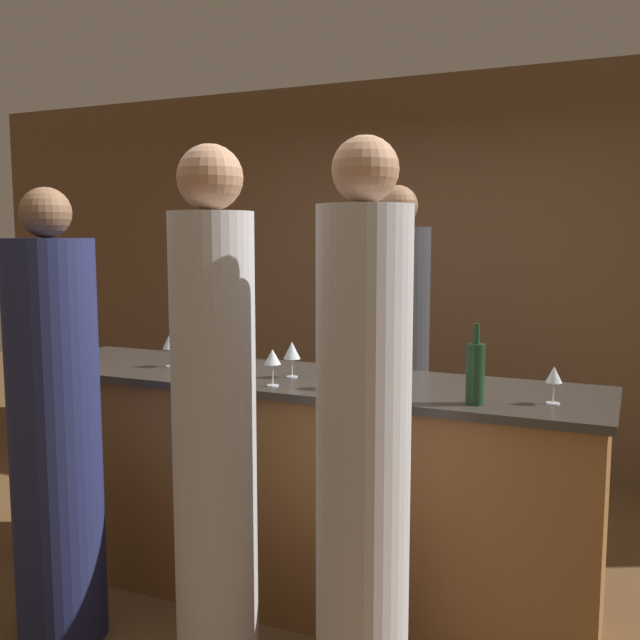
# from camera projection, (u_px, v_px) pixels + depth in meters

# --- Properties ---
(ground_plane) EXTENTS (14.00, 14.00, 0.00)m
(ground_plane) POSITION_uv_depth(u_px,v_px,m) (294.00, 590.00, 3.37)
(ground_plane) COLOR brown
(back_wall) EXTENTS (8.00, 0.08, 2.80)m
(back_wall) POSITION_uv_depth(u_px,v_px,m) (425.00, 273.00, 5.20)
(back_wall) COLOR brown
(back_wall) RESTS_ON ground_plane
(bar_counter) EXTENTS (2.76, 0.70, 1.03)m
(bar_counter) POSITION_uv_depth(u_px,v_px,m) (293.00, 485.00, 3.31)
(bar_counter) COLOR brown
(bar_counter) RESTS_ON ground_plane
(bartender) EXTENTS (0.37, 0.37, 1.94)m
(bartender) POSITION_uv_depth(u_px,v_px,m) (395.00, 377.00, 3.90)
(bartender) COLOR #2D2D33
(bartender) RESTS_ON ground_plane
(guest_0) EXTENTS (0.36, 0.36, 1.86)m
(guest_0) POSITION_uv_depth(u_px,v_px,m) (56.00, 435.00, 2.90)
(guest_0) COLOR #1E234C
(guest_0) RESTS_ON ground_plane
(guest_1) EXTENTS (0.31, 0.31, 1.98)m
(guest_1) POSITION_uv_depth(u_px,v_px,m) (363.00, 460.00, 2.33)
(guest_1) COLOR #B2B2B7
(guest_1) RESTS_ON ground_plane
(guest_2) EXTENTS (0.30, 0.30, 1.98)m
(guest_2) POSITION_uv_depth(u_px,v_px,m) (215.00, 441.00, 2.52)
(guest_2) COLOR #B2B2B7
(guest_2) RESTS_ON ground_plane
(wine_bottle_0) EXTENTS (0.07, 0.07, 0.31)m
(wine_bottle_0) POSITION_uv_depth(u_px,v_px,m) (475.00, 372.00, 2.69)
(wine_bottle_0) COLOR #19381E
(wine_bottle_0) RESTS_ON bar_counter
(wine_glass_0) EXTENTS (0.07, 0.07, 0.17)m
(wine_glass_0) POSITION_uv_depth(u_px,v_px,m) (221.00, 348.00, 3.22)
(wine_glass_0) COLOR silver
(wine_glass_0) RESTS_ON bar_counter
(wine_glass_1) EXTENTS (0.07, 0.07, 0.17)m
(wine_glass_1) POSITION_uv_depth(u_px,v_px,m) (91.00, 338.00, 3.58)
(wine_glass_1) COLOR silver
(wine_glass_1) RESTS_ON bar_counter
(wine_glass_2) EXTENTS (0.07, 0.07, 0.16)m
(wine_glass_2) POSITION_uv_depth(u_px,v_px,m) (272.00, 358.00, 3.01)
(wine_glass_2) COLOR silver
(wine_glass_2) RESTS_ON bar_counter
(wine_glass_3) EXTENTS (0.07, 0.07, 0.18)m
(wine_glass_3) POSITION_uv_depth(u_px,v_px,m) (399.00, 363.00, 2.81)
(wine_glass_3) COLOR silver
(wine_glass_3) RESTS_ON bar_counter
(wine_glass_4) EXTENTS (0.08, 0.08, 0.17)m
(wine_glass_4) POSITION_uv_depth(u_px,v_px,m) (170.00, 342.00, 3.46)
(wine_glass_4) COLOR silver
(wine_glass_4) RESTS_ON bar_counter
(wine_glass_5) EXTENTS (0.08, 0.08, 0.16)m
(wine_glass_5) POSITION_uv_depth(u_px,v_px,m) (292.00, 351.00, 3.20)
(wine_glass_5) COLOR silver
(wine_glass_5) RESTS_ON bar_counter
(wine_glass_6) EXTENTS (0.06, 0.06, 0.14)m
(wine_glass_6) POSITION_uv_depth(u_px,v_px,m) (554.00, 376.00, 2.69)
(wine_glass_6) COLOR silver
(wine_glass_6) RESTS_ON bar_counter
(wine_glass_7) EXTENTS (0.08, 0.08, 0.17)m
(wine_glass_7) POSITION_uv_depth(u_px,v_px,m) (342.00, 357.00, 2.96)
(wine_glass_7) COLOR silver
(wine_glass_7) RESTS_ON bar_counter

